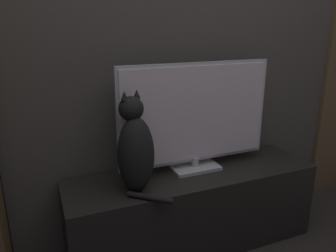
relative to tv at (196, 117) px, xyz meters
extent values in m
cube|color=#47423D|center=(-0.04, 0.19, 0.51)|extent=(4.80, 0.05, 2.60)
cube|color=black|center=(-0.04, -0.06, -0.56)|extent=(1.46, 0.40, 0.47)
cube|color=#B7B7BC|center=(0.00, 0.00, -0.31)|extent=(0.28, 0.17, 0.02)
cylinder|color=#B7B7BC|center=(0.00, 0.00, -0.28)|extent=(0.04, 0.04, 0.05)
cube|color=#B7B7BC|center=(0.00, 0.00, 0.02)|extent=(0.91, 0.02, 0.57)
cube|color=silver|center=(0.00, -0.01, 0.02)|extent=(0.88, 0.01, 0.53)
ellipsoid|color=black|center=(-0.40, -0.13, -0.12)|extent=(0.22, 0.21, 0.39)
ellipsoid|color=silver|center=(-0.41, -0.07, -0.14)|extent=(0.11, 0.08, 0.22)
sphere|color=black|center=(-0.40, -0.09, 0.11)|extent=(0.15, 0.15, 0.12)
cone|color=black|center=(-0.44, -0.10, 0.18)|extent=(0.04, 0.04, 0.04)
cone|color=black|center=(-0.37, -0.09, 0.18)|extent=(0.04, 0.04, 0.04)
cylinder|color=black|center=(-0.37, -0.24, -0.31)|extent=(0.20, 0.18, 0.03)
camera|label=1|loc=(-0.83, -1.58, 0.50)|focal=35.00mm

